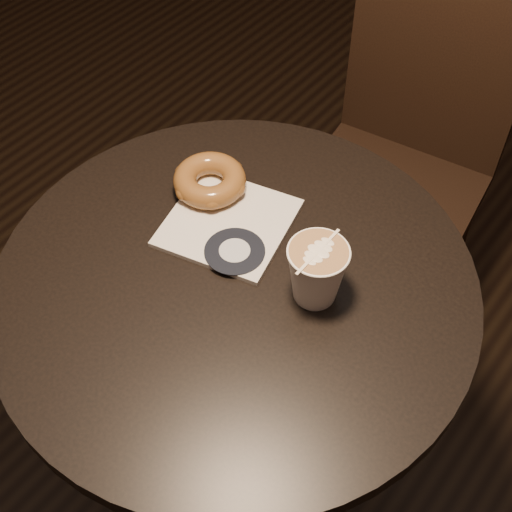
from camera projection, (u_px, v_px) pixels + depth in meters
name	position (u px, v px, depth m)	size (l,w,h in m)	color
cafe_table	(238.00, 352.00, 1.17)	(0.70, 0.70, 0.75)	black
chair	(410.00, 137.00, 1.54)	(0.42, 0.42, 0.95)	black
pastry_bag	(228.00, 223.00, 1.08)	(0.18, 0.18, 0.01)	silver
doughnut	(210.00, 180.00, 1.11)	(0.11, 0.11, 0.04)	brown
latte_cup	(316.00, 273.00, 0.97)	(0.09, 0.09, 0.09)	white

